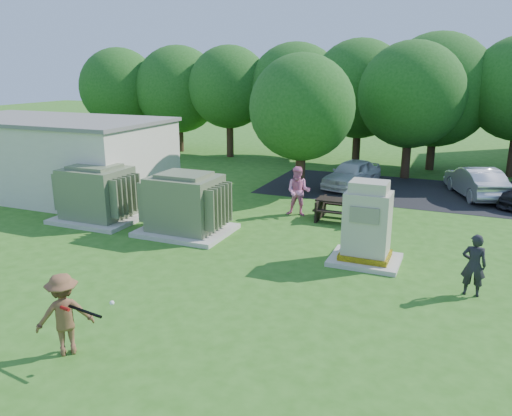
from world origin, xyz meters
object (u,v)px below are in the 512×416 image
at_px(person_by_generator, 474,265).
at_px(car_white, 352,174).
at_px(generator_cabinet, 367,227).
at_px(person_at_picnic, 298,191).
at_px(batter, 64,314).
at_px(picnic_table, 342,208).
at_px(transformer_right, 185,205).
at_px(car_silver_a, 476,182).
at_px(transformer_left, 97,195).

bearing_deg(person_by_generator, car_white, -63.10).
xyz_separation_m(generator_cabinet, person_at_picnic, (-3.27, 3.77, -0.11)).
distance_m(batter, car_white, 16.40).
distance_m(picnic_table, person_at_picnic, 1.74).
bearing_deg(picnic_table, car_white, 98.59).
distance_m(transformer_right, car_silver_a, 12.92).
bearing_deg(transformer_right, batter, -77.18).
bearing_deg(generator_cabinet, car_silver_a, 72.95).
distance_m(transformer_right, car_white, 9.62).
relative_size(transformer_right, car_silver_a, 0.74).
relative_size(generator_cabinet, person_by_generator, 1.51).
distance_m(person_at_picnic, car_white, 5.51).
relative_size(transformer_left, car_white, 0.79).
distance_m(batter, person_by_generator, 9.38).
xyz_separation_m(transformer_right, person_at_picnic, (2.88, 3.43, -0.03)).
relative_size(picnic_table, car_silver_a, 0.46).
distance_m(car_white, car_silver_a, 5.35).
bearing_deg(batter, picnic_table, -149.54).
height_order(picnic_table, person_at_picnic, person_at_picnic).
relative_size(transformer_left, batter, 1.80).
height_order(transformer_right, car_white, transformer_right).
xyz_separation_m(batter, person_at_picnic, (1.19, 10.84, 0.11)).
xyz_separation_m(transformer_left, car_silver_a, (12.78, 9.19, -0.30)).
xyz_separation_m(person_by_generator, car_silver_a, (0.09, 10.71, -0.13)).
bearing_deg(generator_cabinet, person_at_picnic, 130.97).
relative_size(batter, person_at_picnic, 0.88).
relative_size(batter, person_by_generator, 1.05).
height_order(transformer_left, person_by_generator, transformer_left).
bearing_deg(car_silver_a, person_by_generator, 68.26).
bearing_deg(generator_cabinet, transformer_right, 176.80).
bearing_deg(car_silver_a, picnic_table, 30.71).
distance_m(batter, person_at_picnic, 10.91).
xyz_separation_m(picnic_table, person_by_generator, (4.42, -4.94, 0.30)).
xyz_separation_m(transformer_left, car_white, (7.44, 8.86, -0.32)).
bearing_deg(person_by_generator, transformer_right, -9.51).
height_order(transformer_left, car_silver_a, transformer_left).
xyz_separation_m(generator_cabinet, picnic_table, (-1.59, 3.76, -0.56)).
height_order(transformer_left, batter, transformer_left).
xyz_separation_m(transformer_right, generator_cabinet, (6.16, -0.34, 0.08)).
height_order(person_by_generator, car_white, person_by_generator).
height_order(car_white, car_silver_a, car_silver_a).
bearing_deg(generator_cabinet, picnic_table, 112.94).
height_order(generator_cabinet, car_silver_a, generator_cabinet).
bearing_deg(transformer_left, transformer_right, 0.00).
bearing_deg(car_silver_a, generator_cabinet, 51.69).
xyz_separation_m(person_by_generator, person_at_picnic, (-6.11, 4.95, 0.15)).
bearing_deg(batter, car_silver_a, -158.66).
distance_m(transformer_left, car_white, 11.58).
height_order(transformer_right, batter, transformer_right).
bearing_deg(person_at_picnic, person_by_generator, -45.66).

